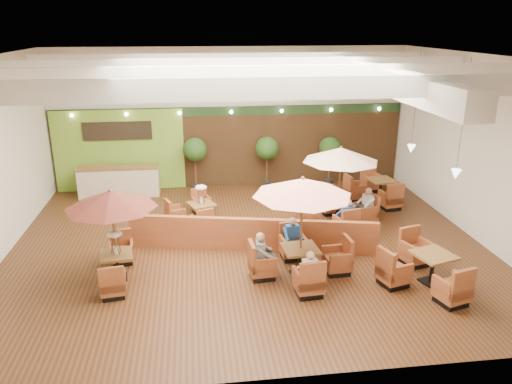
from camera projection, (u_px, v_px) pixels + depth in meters
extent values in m
plane|color=#381E0F|center=(248.00, 245.00, 15.05)|extent=(14.00, 14.00, 0.00)
cube|color=silver|center=(231.00, 118.00, 19.79)|extent=(14.00, 0.04, 5.50)
cube|color=silver|center=(287.00, 245.00, 8.53)|extent=(14.00, 0.04, 5.50)
cube|color=silver|center=(478.00, 149.00, 15.01)|extent=(0.04, 12.00, 5.50)
cube|color=white|center=(247.00, 56.00, 13.27)|extent=(14.00, 12.00, 0.04)
cube|color=brown|center=(231.00, 147.00, 20.11)|extent=(13.90, 0.10, 3.20)
cube|color=#1E3819|center=(231.00, 111.00, 19.63)|extent=(13.90, 0.12, 0.35)
cube|color=#77A931|center=(119.00, 151.00, 19.51)|extent=(5.00, 0.08, 3.20)
cube|color=black|center=(117.00, 131.00, 19.18)|extent=(2.60, 0.08, 0.70)
cube|color=white|center=(372.00, 76.00, 13.87)|extent=(0.60, 11.00, 0.60)
cube|color=white|center=(270.00, 89.00, 9.63)|extent=(13.60, 0.12, 0.45)
cube|color=white|center=(253.00, 75.00, 12.16)|extent=(13.60, 0.12, 0.45)
cube|color=white|center=(242.00, 66.00, 14.60)|extent=(13.60, 0.12, 0.45)
cube|color=white|center=(234.00, 59.00, 17.14)|extent=(13.60, 0.12, 0.45)
cylinder|color=black|center=(463.00, 118.00, 13.55)|extent=(0.01, 0.01, 3.20)
cone|color=white|center=(456.00, 174.00, 14.07)|extent=(0.28, 0.28, 0.28)
cylinder|color=black|center=(416.00, 101.00, 16.37)|extent=(0.01, 0.01, 3.20)
cone|color=white|center=(411.00, 149.00, 16.89)|extent=(0.28, 0.28, 0.28)
sphere|color=#FFEAC6|center=(72.00, 115.00, 18.68)|extent=(0.14, 0.14, 0.14)
sphere|color=#FFEAC6|center=(126.00, 114.00, 18.93)|extent=(0.14, 0.14, 0.14)
sphere|color=#FFEAC6|center=(179.00, 113.00, 19.17)|extent=(0.14, 0.14, 0.14)
sphere|color=#FFEAC6|center=(231.00, 112.00, 19.41)|extent=(0.14, 0.14, 0.14)
sphere|color=#FFEAC6|center=(282.00, 111.00, 19.65)|extent=(0.14, 0.14, 0.14)
sphere|color=#FFEAC6|center=(331.00, 110.00, 19.90)|extent=(0.14, 0.14, 0.14)
sphere|color=#FFEAC6|center=(379.00, 109.00, 20.14)|extent=(0.14, 0.14, 0.14)
cube|color=beige|center=(119.00, 182.00, 19.12)|extent=(3.00, 0.70, 1.10)
cube|color=brown|center=(118.00, 167.00, 18.93)|extent=(3.00, 0.75, 0.06)
cube|color=brown|center=(252.00, 235.00, 14.51)|extent=(7.13, 1.72, 1.00)
cube|color=brown|center=(116.00, 255.00, 12.85)|extent=(0.92, 0.92, 0.06)
cylinder|color=black|center=(118.00, 266.00, 12.96)|extent=(0.10, 0.10, 0.63)
cube|color=black|center=(119.00, 278.00, 13.07)|extent=(0.48, 0.48, 0.04)
cube|color=brown|center=(113.00, 286.00, 12.13)|extent=(0.67, 0.67, 0.31)
cube|color=brown|center=(109.00, 280.00, 11.80)|extent=(0.60, 0.18, 0.67)
cube|color=brown|center=(100.00, 280.00, 12.00)|extent=(0.15, 0.53, 0.27)
cube|color=brown|center=(124.00, 277.00, 12.14)|extent=(0.15, 0.53, 0.27)
cube|color=black|center=(114.00, 294.00, 12.20)|extent=(0.59, 0.59, 0.13)
cube|color=brown|center=(122.00, 253.00, 13.83)|extent=(0.67, 0.67, 0.31)
cube|color=brown|center=(124.00, 240.00, 13.97)|extent=(0.60, 0.18, 0.67)
cube|color=brown|center=(132.00, 246.00, 13.84)|extent=(0.15, 0.53, 0.27)
cube|color=brown|center=(111.00, 248.00, 13.70)|extent=(0.15, 0.53, 0.27)
cube|color=black|center=(123.00, 260.00, 13.90)|extent=(0.59, 0.59, 0.13)
cylinder|color=brown|center=(115.00, 237.00, 12.69)|extent=(0.06, 0.06, 2.39)
cone|color=#4F1E17|center=(111.00, 199.00, 12.36)|extent=(2.29, 2.29, 0.45)
sphere|color=brown|center=(110.00, 190.00, 12.29)|extent=(0.10, 0.10, 0.10)
cylinder|color=silver|center=(116.00, 250.00, 12.81)|extent=(0.10, 0.10, 0.22)
cube|color=brown|center=(301.00, 249.00, 13.00)|extent=(0.96, 0.96, 0.06)
cylinder|color=black|center=(300.00, 262.00, 13.12)|extent=(0.11, 0.11, 0.70)
cube|color=black|center=(300.00, 274.00, 13.24)|extent=(0.51, 0.51, 0.04)
cube|color=brown|center=(309.00, 283.00, 12.20)|extent=(0.70, 0.70, 0.34)
cube|color=brown|center=(311.00, 277.00, 11.84)|extent=(0.66, 0.15, 0.74)
cube|color=brown|center=(297.00, 276.00, 12.07)|extent=(0.13, 0.59, 0.30)
cube|color=brown|center=(321.00, 274.00, 12.19)|extent=(0.13, 0.59, 0.30)
cube|color=black|center=(308.00, 292.00, 12.28)|extent=(0.62, 0.62, 0.15)
cube|color=brown|center=(293.00, 248.00, 14.09)|extent=(0.70, 0.70, 0.34)
cube|color=brown|center=(292.00, 234.00, 14.24)|extent=(0.66, 0.15, 0.74)
cube|color=brown|center=(303.00, 240.00, 14.08)|extent=(0.13, 0.59, 0.30)
cube|color=brown|center=(282.00, 242.00, 13.96)|extent=(0.13, 0.59, 0.30)
cube|color=black|center=(292.00, 256.00, 14.17)|extent=(0.62, 0.62, 0.15)
cube|color=brown|center=(262.00, 266.00, 13.02)|extent=(0.70, 0.70, 0.34)
cube|color=brown|center=(273.00, 255.00, 12.93)|extent=(0.15, 0.66, 0.74)
cube|color=brown|center=(260.00, 254.00, 13.24)|extent=(0.59, 0.13, 0.30)
cube|color=brown|center=(265.00, 264.00, 12.67)|extent=(0.59, 0.13, 0.30)
cube|color=black|center=(262.00, 275.00, 13.10)|extent=(0.62, 0.62, 0.15)
cube|color=brown|center=(337.00, 262.00, 13.27)|extent=(0.70, 0.70, 0.34)
cube|color=brown|center=(327.00, 251.00, 13.15)|extent=(0.15, 0.66, 0.74)
cube|color=brown|center=(342.00, 260.00, 12.91)|extent=(0.59, 0.13, 0.30)
cube|color=brown|center=(333.00, 250.00, 13.48)|extent=(0.59, 0.13, 0.30)
cube|color=black|center=(337.00, 270.00, 13.34)|extent=(0.62, 0.62, 0.15)
cylinder|color=brown|center=(301.00, 229.00, 12.82)|extent=(0.06, 0.06, 2.65)
cone|color=#F48876|center=(302.00, 187.00, 12.45)|extent=(2.54, 2.54, 0.45)
sphere|color=brown|center=(303.00, 178.00, 12.38)|extent=(0.10, 0.10, 0.10)
cube|color=brown|center=(338.00, 203.00, 16.35)|extent=(1.03, 1.03, 0.06)
cylinder|color=black|center=(337.00, 213.00, 16.47)|extent=(0.10, 0.10, 0.68)
cube|color=black|center=(337.00, 223.00, 16.59)|extent=(0.55, 0.55, 0.04)
cube|color=brown|center=(346.00, 227.00, 15.58)|extent=(0.75, 0.75, 0.33)
cube|color=brown|center=(348.00, 221.00, 15.23)|extent=(0.64, 0.23, 0.72)
cube|color=brown|center=(338.00, 222.00, 15.42)|extent=(0.19, 0.57, 0.29)
cube|color=brown|center=(355.00, 219.00, 15.60)|extent=(0.19, 0.57, 0.29)
cube|color=black|center=(346.00, 234.00, 15.66)|extent=(0.67, 0.67, 0.14)
cube|color=brown|center=(330.00, 205.00, 17.41)|extent=(0.75, 0.75, 0.33)
cube|color=brown|center=(329.00, 194.00, 17.56)|extent=(0.64, 0.23, 0.72)
cube|color=brown|center=(337.00, 199.00, 17.43)|extent=(0.19, 0.57, 0.29)
cube|color=brown|center=(322.00, 201.00, 17.25)|extent=(0.19, 0.57, 0.29)
cube|color=black|center=(329.00, 211.00, 17.48)|extent=(0.67, 0.67, 0.14)
cube|color=brown|center=(309.00, 217.00, 16.37)|extent=(0.75, 0.75, 0.33)
cube|color=brown|center=(317.00, 208.00, 16.26)|extent=(0.23, 0.64, 0.72)
cube|color=brown|center=(305.00, 208.00, 16.57)|extent=(0.57, 0.19, 0.29)
cube|color=brown|center=(313.00, 214.00, 16.04)|extent=(0.57, 0.19, 0.29)
cube|color=black|center=(308.00, 223.00, 16.45)|extent=(0.67, 0.67, 0.14)
cube|color=brown|center=(366.00, 214.00, 16.61)|extent=(0.75, 0.75, 0.33)
cube|color=brown|center=(358.00, 205.00, 16.53)|extent=(0.23, 0.64, 0.72)
cube|color=brown|center=(371.00, 211.00, 16.28)|extent=(0.57, 0.19, 0.29)
cube|color=brown|center=(362.00, 205.00, 16.81)|extent=(0.57, 0.19, 0.29)
cube|color=black|center=(365.00, 221.00, 16.69)|extent=(0.67, 0.67, 0.14)
cylinder|color=brown|center=(339.00, 187.00, 16.18)|extent=(0.06, 0.06, 2.56)
cone|color=#CFAD90|center=(341.00, 155.00, 15.82)|extent=(2.46, 2.46, 0.45)
sphere|color=brown|center=(341.00, 148.00, 15.75)|extent=(0.10, 0.10, 0.10)
cube|color=brown|center=(201.00, 204.00, 16.50)|extent=(1.01, 1.01, 0.06)
cylinder|color=black|center=(202.00, 213.00, 16.60)|extent=(0.09, 0.09, 0.61)
cube|color=black|center=(202.00, 222.00, 16.70)|extent=(0.53, 0.53, 0.04)
cube|color=brown|center=(203.00, 225.00, 15.80)|extent=(0.74, 0.74, 0.29)
cube|color=brown|center=(200.00, 220.00, 15.49)|extent=(0.56, 0.29, 0.64)
cube|color=brown|center=(195.00, 221.00, 15.62)|extent=(0.25, 0.50, 0.26)
cube|color=brown|center=(210.00, 218.00, 15.86)|extent=(0.25, 0.50, 0.26)
cube|color=black|center=(203.00, 231.00, 15.87)|extent=(0.65, 0.65, 0.13)
cube|color=brown|center=(201.00, 206.00, 17.44)|extent=(0.74, 0.74, 0.29)
cube|color=brown|center=(203.00, 196.00, 17.57)|extent=(0.56, 0.29, 0.64)
cube|color=brown|center=(208.00, 200.00, 17.50)|extent=(0.25, 0.50, 0.26)
cube|color=brown|center=(194.00, 202.00, 17.26)|extent=(0.25, 0.50, 0.26)
cube|color=black|center=(201.00, 211.00, 17.51)|extent=(0.65, 0.65, 0.13)
cube|color=brown|center=(175.00, 216.00, 16.52)|extent=(0.74, 0.74, 0.29)
cube|color=brown|center=(182.00, 209.00, 16.37)|extent=(0.29, 0.56, 0.64)
cube|color=brown|center=(172.00, 208.00, 16.68)|extent=(0.50, 0.25, 0.26)
cube|color=brown|center=(178.00, 214.00, 16.23)|extent=(0.50, 0.25, 0.26)
cube|color=black|center=(176.00, 222.00, 16.58)|extent=(0.65, 0.65, 0.13)
cylinder|color=silver|center=(201.00, 200.00, 16.45)|extent=(0.10, 0.10, 0.22)
cube|color=brown|center=(434.00, 255.00, 12.62)|extent=(1.14, 1.14, 0.06)
cylinder|color=black|center=(432.00, 268.00, 12.74)|extent=(0.11, 0.11, 0.71)
cube|color=black|center=(430.00, 282.00, 12.86)|extent=(0.60, 0.60, 0.04)
cube|color=brown|center=(452.00, 292.00, 11.80)|extent=(0.83, 0.83, 0.35)
cube|color=brown|center=(456.00, 285.00, 11.43)|extent=(0.68, 0.29, 0.76)
cube|color=brown|center=(443.00, 286.00, 11.61)|extent=(0.25, 0.60, 0.30)
cube|color=brown|center=(463.00, 281.00, 11.85)|extent=(0.25, 0.60, 0.30)
cube|color=black|center=(450.00, 301.00, 11.88)|extent=(0.74, 0.74, 0.15)
cube|color=brown|center=(415.00, 254.00, 13.73)|extent=(0.83, 0.83, 0.35)
cube|color=brown|center=(414.00, 239.00, 13.89)|extent=(0.68, 0.29, 0.76)
cube|color=brown|center=(425.00, 245.00, 13.78)|extent=(0.25, 0.60, 0.30)
cube|color=brown|center=(406.00, 248.00, 13.54)|extent=(0.25, 0.60, 0.30)
cube|color=black|center=(414.00, 262.00, 13.81)|extent=(0.74, 0.74, 0.15)
cube|color=brown|center=(393.00, 274.00, 12.64)|extent=(0.83, 0.83, 0.35)
cube|color=brown|center=(406.00, 263.00, 12.49)|extent=(0.29, 0.68, 0.76)
cube|color=brown|center=(386.00, 261.00, 12.84)|extent=(0.60, 0.25, 0.30)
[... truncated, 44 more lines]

